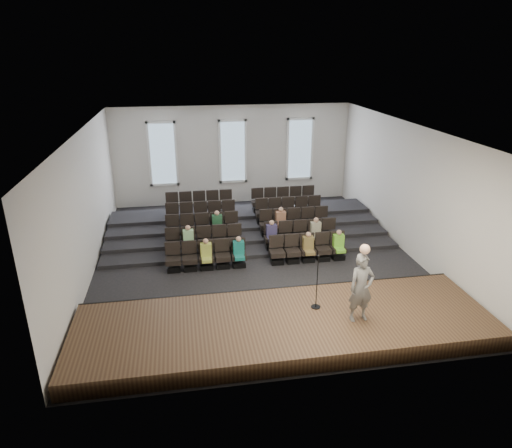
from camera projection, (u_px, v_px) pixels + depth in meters
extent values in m
plane|color=black|center=(255.00, 258.00, 17.71)|extent=(14.00, 14.00, 0.00)
cube|color=white|center=(255.00, 128.00, 15.89)|extent=(12.00, 14.00, 0.02)
cube|color=silver|center=(233.00, 155.00, 23.25)|extent=(12.00, 0.04, 5.00)
cube|color=silver|center=(306.00, 290.00, 10.35)|extent=(12.00, 0.04, 5.00)
cube|color=silver|center=(85.00, 205.00, 15.87)|extent=(0.04, 14.00, 5.00)
cube|color=silver|center=(408.00, 189.00, 17.73)|extent=(0.04, 14.00, 5.00)
cube|color=#4F3722|center=(285.00, 326.00, 12.93)|extent=(11.80, 3.60, 0.50)
cube|color=black|center=(273.00, 295.00, 14.56)|extent=(11.80, 0.06, 0.52)
cube|color=black|center=(247.00, 234.00, 19.82)|extent=(11.80, 4.80, 0.15)
cube|color=black|center=(245.00, 228.00, 20.27)|extent=(11.80, 3.75, 0.30)
cube|color=black|center=(243.00, 222.00, 20.73)|extent=(11.80, 2.70, 0.45)
cube|color=black|center=(242.00, 216.00, 21.18)|extent=(11.80, 1.65, 0.60)
cube|color=black|center=(174.00, 269.00, 16.63)|extent=(0.47, 0.43, 0.20)
cube|color=black|center=(173.00, 261.00, 16.52)|extent=(0.55, 0.50, 0.19)
cube|color=black|center=(173.00, 248.00, 16.57)|extent=(0.55, 0.08, 0.50)
cube|color=black|center=(190.00, 267.00, 16.73)|extent=(0.47, 0.43, 0.20)
cube|color=black|center=(190.00, 260.00, 16.62)|extent=(0.55, 0.50, 0.19)
cube|color=black|center=(189.00, 247.00, 16.66)|extent=(0.55, 0.08, 0.50)
cube|color=black|center=(207.00, 266.00, 16.82)|extent=(0.47, 0.43, 0.20)
cube|color=black|center=(206.00, 258.00, 16.71)|extent=(0.55, 0.50, 0.19)
cube|color=black|center=(206.00, 246.00, 16.75)|extent=(0.55, 0.08, 0.50)
cube|color=black|center=(223.00, 265.00, 16.91)|extent=(0.47, 0.43, 0.20)
cube|color=black|center=(223.00, 257.00, 16.80)|extent=(0.55, 0.50, 0.19)
cube|color=black|center=(222.00, 245.00, 16.85)|extent=(0.55, 0.08, 0.50)
cube|color=black|center=(239.00, 264.00, 17.01)|extent=(0.47, 0.43, 0.20)
cube|color=black|center=(239.00, 256.00, 16.89)|extent=(0.55, 0.50, 0.19)
cube|color=black|center=(238.00, 244.00, 16.94)|extent=(0.55, 0.08, 0.50)
cube|color=black|center=(277.00, 261.00, 17.23)|extent=(0.47, 0.43, 0.20)
cube|color=black|center=(277.00, 253.00, 17.12)|extent=(0.55, 0.50, 0.19)
cube|color=black|center=(276.00, 241.00, 17.16)|extent=(0.55, 0.08, 0.50)
cube|color=black|center=(292.00, 260.00, 17.32)|extent=(0.47, 0.43, 0.20)
cube|color=black|center=(293.00, 252.00, 17.21)|extent=(0.55, 0.50, 0.19)
cube|color=black|center=(292.00, 240.00, 17.26)|extent=(0.55, 0.08, 0.50)
cube|color=black|center=(308.00, 259.00, 17.42)|extent=(0.47, 0.43, 0.20)
cube|color=black|center=(308.00, 251.00, 17.30)|extent=(0.55, 0.50, 0.19)
cube|color=black|center=(307.00, 239.00, 17.35)|extent=(0.55, 0.08, 0.50)
cube|color=black|center=(323.00, 257.00, 17.51)|extent=(0.47, 0.43, 0.20)
cube|color=black|center=(323.00, 250.00, 17.40)|extent=(0.55, 0.50, 0.19)
cube|color=black|center=(322.00, 238.00, 17.44)|extent=(0.55, 0.08, 0.50)
cube|color=black|center=(338.00, 256.00, 17.60)|extent=(0.47, 0.43, 0.20)
cube|color=black|center=(338.00, 249.00, 17.49)|extent=(0.55, 0.50, 0.19)
cube|color=black|center=(337.00, 237.00, 17.54)|extent=(0.55, 0.08, 0.50)
cube|color=black|center=(174.00, 253.00, 17.55)|extent=(0.47, 0.43, 0.20)
cube|color=black|center=(173.00, 245.00, 17.43)|extent=(0.55, 0.50, 0.19)
cube|color=black|center=(172.00, 234.00, 17.48)|extent=(0.55, 0.08, 0.50)
cube|color=black|center=(189.00, 252.00, 17.64)|extent=(0.47, 0.43, 0.20)
cube|color=black|center=(189.00, 244.00, 17.53)|extent=(0.55, 0.50, 0.19)
cube|color=black|center=(188.00, 233.00, 17.57)|extent=(0.55, 0.08, 0.50)
cube|color=black|center=(205.00, 251.00, 17.73)|extent=(0.47, 0.43, 0.20)
cube|color=black|center=(204.00, 243.00, 17.62)|extent=(0.55, 0.50, 0.19)
cube|color=black|center=(204.00, 232.00, 17.66)|extent=(0.55, 0.08, 0.50)
cube|color=black|center=(220.00, 250.00, 17.82)|extent=(0.47, 0.43, 0.20)
cube|color=black|center=(220.00, 242.00, 17.71)|extent=(0.55, 0.50, 0.19)
cube|color=black|center=(219.00, 231.00, 17.76)|extent=(0.55, 0.08, 0.50)
cube|color=black|center=(235.00, 249.00, 17.92)|extent=(0.47, 0.43, 0.20)
cube|color=black|center=(235.00, 241.00, 17.81)|extent=(0.55, 0.50, 0.19)
cube|color=black|center=(234.00, 230.00, 17.85)|extent=(0.55, 0.08, 0.50)
cube|color=black|center=(272.00, 246.00, 18.14)|extent=(0.47, 0.43, 0.20)
cube|color=black|center=(272.00, 239.00, 18.03)|extent=(0.55, 0.50, 0.19)
cube|color=black|center=(271.00, 227.00, 18.07)|extent=(0.55, 0.08, 0.50)
cube|color=black|center=(286.00, 245.00, 18.23)|extent=(0.47, 0.43, 0.20)
cube|color=black|center=(286.00, 238.00, 18.12)|extent=(0.55, 0.50, 0.19)
cube|color=black|center=(285.00, 226.00, 18.17)|extent=(0.55, 0.08, 0.50)
cube|color=black|center=(301.00, 244.00, 18.33)|extent=(0.47, 0.43, 0.20)
cube|color=black|center=(301.00, 237.00, 18.22)|extent=(0.55, 0.50, 0.19)
cube|color=black|center=(300.00, 226.00, 18.26)|extent=(0.55, 0.08, 0.50)
cube|color=black|center=(315.00, 243.00, 18.42)|extent=(0.47, 0.43, 0.20)
cube|color=black|center=(315.00, 236.00, 18.31)|extent=(0.55, 0.50, 0.19)
cube|color=black|center=(314.00, 225.00, 18.35)|extent=(0.55, 0.08, 0.50)
cube|color=black|center=(329.00, 242.00, 18.51)|extent=(0.47, 0.43, 0.20)
cube|color=black|center=(330.00, 235.00, 18.40)|extent=(0.55, 0.50, 0.19)
cube|color=black|center=(329.00, 224.00, 18.45)|extent=(0.55, 0.08, 0.50)
cube|color=black|center=(173.00, 239.00, 18.46)|extent=(0.47, 0.42, 0.20)
cube|color=black|center=(173.00, 232.00, 18.34)|extent=(0.55, 0.50, 0.19)
cube|color=black|center=(172.00, 220.00, 18.39)|extent=(0.55, 0.08, 0.50)
cube|color=black|center=(188.00, 238.00, 18.55)|extent=(0.47, 0.42, 0.20)
cube|color=black|center=(188.00, 231.00, 18.44)|extent=(0.55, 0.50, 0.19)
cube|color=black|center=(187.00, 219.00, 18.48)|extent=(0.55, 0.08, 0.50)
cube|color=black|center=(203.00, 237.00, 18.64)|extent=(0.47, 0.42, 0.20)
cube|color=black|center=(203.00, 230.00, 18.53)|extent=(0.55, 0.50, 0.19)
cube|color=black|center=(202.00, 219.00, 18.57)|extent=(0.55, 0.08, 0.50)
cube|color=black|center=(218.00, 236.00, 18.74)|extent=(0.47, 0.42, 0.20)
cube|color=black|center=(217.00, 229.00, 18.62)|extent=(0.55, 0.50, 0.19)
cube|color=black|center=(217.00, 218.00, 18.67)|extent=(0.55, 0.08, 0.50)
cube|color=black|center=(232.00, 235.00, 18.83)|extent=(0.47, 0.42, 0.20)
cube|color=black|center=(232.00, 228.00, 18.72)|extent=(0.55, 0.50, 0.19)
cube|color=black|center=(231.00, 217.00, 18.76)|extent=(0.55, 0.08, 0.50)
cube|color=black|center=(267.00, 233.00, 19.05)|extent=(0.47, 0.42, 0.20)
cube|color=black|center=(267.00, 226.00, 18.94)|extent=(0.55, 0.50, 0.19)
cube|color=black|center=(266.00, 215.00, 18.99)|extent=(0.55, 0.08, 0.50)
cube|color=black|center=(281.00, 232.00, 19.15)|extent=(0.47, 0.42, 0.20)
cube|color=black|center=(281.00, 225.00, 19.03)|extent=(0.55, 0.50, 0.19)
cube|color=black|center=(280.00, 214.00, 19.08)|extent=(0.55, 0.08, 0.50)
cube|color=black|center=(294.00, 231.00, 19.24)|extent=(0.47, 0.42, 0.20)
cube|color=black|center=(295.00, 224.00, 19.13)|extent=(0.55, 0.50, 0.19)
cube|color=black|center=(294.00, 213.00, 19.17)|extent=(0.55, 0.08, 0.50)
cube|color=black|center=(308.00, 230.00, 19.33)|extent=(0.47, 0.42, 0.20)
cube|color=black|center=(309.00, 223.00, 19.22)|extent=(0.55, 0.50, 0.19)
cube|color=black|center=(308.00, 212.00, 19.26)|extent=(0.55, 0.08, 0.50)
cube|color=black|center=(322.00, 229.00, 19.42)|extent=(0.47, 0.42, 0.20)
cube|color=black|center=(322.00, 222.00, 19.31)|extent=(0.55, 0.50, 0.19)
cube|color=black|center=(321.00, 212.00, 19.36)|extent=(0.55, 0.08, 0.50)
cube|color=black|center=(173.00, 226.00, 19.37)|extent=(0.47, 0.42, 0.20)
cube|color=black|center=(173.00, 219.00, 19.26)|extent=(0.55, 0.50, 0.19)
cube|color=black|center=(172.00, 208.00, 19.30)|extent=(0.55, 0.08, 0.50)
cube|color=black|center=(187.00, 225.00, 19.46)|extent=(0.47, 0.42, 0.20)
cube|color=black|center=(187.00, 218.00, 19.35)|extent=(0.55, 0.50, 0.19)
cube|color=black|center=(186.00, 208.00, 19.39)|extent=(0.55, 0.08, 0.50)
cube|color=black|center=(201.00, 224.00, 19.55)|extent=(0.47, 0.42, 0.20)
cube|color=black|center=(201.00, 217.00, 19.44)|extent=(0.55, 0.50, 0.19)
cube|color=black|center=(200.00, 207.00, 19.49)|extent=(0.55, 0.08, 0.50)
cube|color=black|center=(215.00, 223.00, 19.65)|extent=(0.47, 0.42, 0.20)
cube|color=black|center=(215.00, 217.00, 19.53)|extent=(0.55, 0.50, 0.19)
cube|color=black|center=(214.00, 206.00, 19.58)|extent=(0.55, 0.08, 0.50)
cube|color=black|center=(229.00, 223.00, 19.74)|extent=(0.47, 0.42, 0.20)
cube|color=black|center=(229.00, 216.00, 19.63)|extent=(0.55, 0.50, 0.19)
cube|color=black|center=(228.00, 205.00, 19.67)|extent=(0.55, 0.08, 0.50)
cube|color=black|center=(262.00, 221.00, 19.96)|extent=(0.47, 0.42, 0.20)
cube|color=black|center=(262.00, 214.00, 19.85)|extent=(0.55, 0.50, 0.19)
cube|color=black|center=(261.00, 204.00, 19.90)|extent=(0.55, 0.08, 0.50)
cube|color=black|center=(276.00, 220.00, 20.06)|extent=(0.47, 0.42, 0.20)
cube|color=black|center=(276.00, 213.00, 19.94)|extent=(0.55, 0.50, 0.19)
cube|color=black|center=(275.00, 203.00, 19.99)|extent=(0.55, 0.08, 0.50)
cube|color=black|center=(289.00, 219.00, 20.15)|extent=(0.47, 0.42, 0.20)
cube|color=black|center=(289.00, 212.00, 20.04)|extent=(0.55, 0.50, 0.19)
cube|color=black|center=(288.00, 202.00, 20.08)|extent=(0.55, 0.08, 0.50)
cube|color=black|center=(302.00, 218.00, 20.24)|extent=(0.47, 0.42, 0.20)
cube|color=black|center=(302.00, 212.00, 20.13)|extent=(0.55, 0.50, 0.19)
cube|color=black|center=(301.00, 201.00, 20.17)|extent=(0.55, 0.08, 0.50)
cube|color=black|center=(315.00, 217.00, 20.34)|extent=(0.47, 0.42, 0.20)
cube|color=black|center=(315.00, 211.00, 20.22)|extent=(0.55, 0.50, 0.19)
cube|color=black|center=(314.00, 201.00, 20.27)|extent=(0.55, 0.08, 0.50)
cube|color=black|center=(173.00, 214.00, 20.28)|extent=(0.47, 0.42, 0.20)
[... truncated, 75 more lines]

